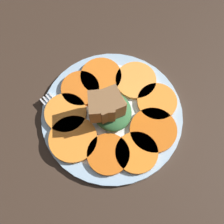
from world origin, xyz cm
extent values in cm
cube|color=#38281E|center=(0.00, 0.00, 1.00)|extent=(120.00, 120.00, 2.00)
cylinder|color=#99B7D1|center=(0.00, 0.00, 2.50)|extent=(26.16, 26.16, 1.00)
cylinder|color=white|center=(0.00, 0.00, 2.55)|extent=(20.93, 20.93, 1.00)
cylinder|color=orange|center=(8.28, 2.16, 3.50)|extent=(7.52, 7.52, 0.81)
cylinder|color=#D56013|center=(5.13, 6.26, 3.50)|extent=(8.49, 8.49, 0.81)
cylinder|color=orange|center=(-0.08, 8.70, 3.50)|extent=(7.39, 7.39, 0.81)
cylinder|color=#F9963A|center=(-5.31, 6.19, 3.50)|extent=(7.81, 7.81, 0.81)
cylinder|color=orange|center=(-7.94, 0.07, 3.50)|extent=(7.91, 7.91, 0.81)
cylinder|color=orange|center=(-6.44, -4.46, 3.50)|extent=(7.25, 7.25, 0.81)
cylinder|color=orange|center=(-2.33, -8.20, 3.50)|extent=(7.69, 7.69, 0.81)
cylinder|color=orange|center=(2.92, -7.97, 3.50)|extent=(8.66, 8.66, 0.81)
cylinder|color=orange|center=(7.24, -2.68, 3.50)|extent=(7.48, 7.48, 0.81)
ellipsoid|color=#2D6033|center=(0.00, 0.00, 4.44)|extent=(7.83, 7.04, 2.68)
cube|color=brown|center=(0.46, -0.51, 7.94)|extent=(4.87, 4.87, 4.32)
cube|color=olive|center=(0.13, -0.08, 7.60)|extent=(4.45, 4.45, 3.65)
cube|color=brown|center=(0.48, -1.84, 7.93)|extent=(5.03, 5.03, 4.31)
cube|color=silver|center=(4.95, -5.79, 3.30)|extent=(12.05, 6.38, 0.40)
cube|color=silver|center=(-1.55, -8.81, 3.30)|extent=(2.38, 2.75, 0.40)
cube|color=silver|center=(-4.11, -11.10, 3.30)|extent=(4.70, 2.40, 0.40)
cube|color=silver|center=(-4.40, -10.50, 3.30)|extent=(4.70, 2.40, 0.40)
cube|color=silver|center=(-4.68, -9.89, 3.30)|extent=(4.70, 2.40, 0.40)
cube|color=silver|center=(-4.96, -9.29, 3.30)|extent=(4.70, 2.40, 0.40)
camera|label=1|loc=(20.30, -5.62, 56.53)|focal=50.00mm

